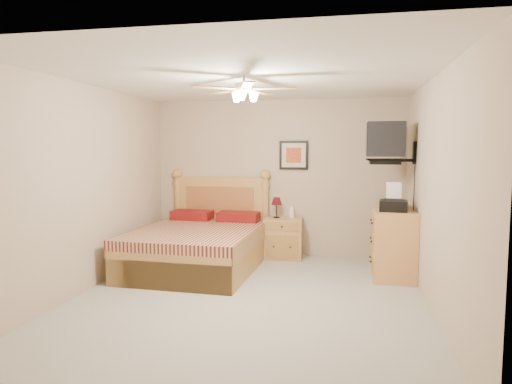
% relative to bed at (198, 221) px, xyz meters
% --- Properties ---
extents(floor, '(4.50, 4.50, 0.00)m').
position_rel_bed_xyz_m(floor, '(0.98, -1.12, -0.70)').
color(floor, '#9A978B').
rests_on(floor, ground).
extents(ceiling, '(4.00, 4.50, 0.04)m').
position_rel_bed_xyz_m(ceiling, '(0.98, -1.12, 1.80)').
color(ceiling, white).
rests_on(ceiling, ground).
extents(wall_back, '(4.00, 0.04, 2.50)m').
position_rel_bed_xyz_m(wall_back, '(0.98, 1.13, 0.55)').
color(wall_back, tan).
rests_on(wall_back, ground).
extents(wall_front, '(4.00, 0.04, 2.50)m').
position_rel_bed_xyz_m(wall_front, '(0.98, -3.37, 0.55)').
color(wall_front, tan).
rests_on(wall_front, ground).
extents(wall_left, '(0.04, 4.50, 2.50)m').
position_rel_bed_xyz_m(wall_left, '(-1.02, -1.12, 0.55)').
color(wall_left, tan).
rests_on(wall_left, ground).
extents(wall_right, '(0.04, 4.50, 2.50)m').
position_rel_bed_xyz_m(wall_right, '(2.98, -1.12, 0.55)').
color(wall_right, tan).
rests_on(wall_right, ground).
extents(bed, '(1.72, 2.22, 1.40)m').
position_rel_bed_xyz_m(bed, '(0.00, 0.00, 0.00)').
color(bed, '#B98C45').
rests_on(bed, ground).
extents(nightstand, '(0.61, 0.47, 0.64)m').
position_rel_bed_xyz_m(nightstand, '(1.12, 0.88, -0.38)').
color(nightstand, '#AB7F4C').
rests_on(nightstand, ground).
extents(table_lamp, '(0.18, 0.18, 0.33)m').
position_rel_bed_xyz_m(table_lamp, '(1.01, 0.90, 0.10)').
color(table_lamp, '#5C0E1C').
rests_on(table_lamp, nightstand).
extents(lotion_bottle, '(0.09, 0.09, 0.22)m').
position_rel_bed_xyz_m(lotion_bottle, '(1.24, 0.92, 0.05)').
color(lotion_bottle, white).
rests_on(lotion_bottle, nightstand).
extents(framed_picture, '(0.46, 0.04, 0.46)m').
position_rel_bed_xyz_m(framed_picture, '(1.25, 1.11, 0.92)').
color(framed_picture, black).
rests_on(framed_picture, wall_back).
extents(dresser, '(0.55, 0.78, 0.91)m').
position_rel_bed_xyz_m(dresser, '(2.71, 0.07, -0.24)').
color(dresser, '#C78B43').
rests_on(dresser, ground).
extents(fax_machine, '(0.38, 0.40, 0.37)m').
position_rel_bed_xyz_m(fax_machine, '(2.68, -0.02, 0.40)').
color(fax_machine, black).
rests_on(fax_machine, dresser).
extents(magazine_lower, '(0.25, 0.28, 0.02)m').
position_rel_bed_xyz_m(magazine_lower, '(2.72, 0.37, 0.23)').
color(magazine_lower, '#A99F89').
rests_on(magazine_lower, dresser).
extents(magazine_upper, '(0.26, 0.32, 0.02)m').
position_rel_bed_xyz_m(magazine_upper, '(2.72, 0.38, 0.25)').
color(magazine_upper, tan).
rests_on(magazine_upper, magazine_lower).
extents(wall_tv, '(0.56, 0.46, 0.58)m').
position_rel_bed_xyz_m(wall_tv, '(2.73, 0.22, 1.11)').
color(wall_tv, black).
rests_on(wall_tv, wall_right).
extents(ceiling_fan, '(1.14, 1.14, 0.28)m').
position_rel_bed_xyz_m(ceiling_fan, '(0.98, -1.32, 1.66)').
color(ceiling_fan, silver).
rests_on(ceiling_fan, ceiling).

